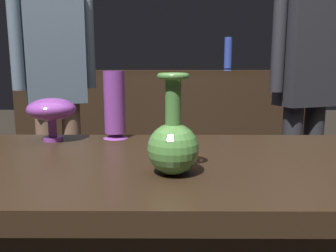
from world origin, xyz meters
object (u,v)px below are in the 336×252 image
at_px(vase_tall_behind, 115,106).
at_px(shelf_vase_far_right, 286,58).
at_px(vase_centerpiece, 173,143).
at_px(shelf_vase_right, 228,54).
at_px(visitor_near_right, 307,77).
at_px(vase_left_accent, 51,110).
at_px(visitor_near_left, 56,75).

bearing_deg(vase_tall_behind, shelf_vase_far_right, 58.52).
height_order(vase_centerpiece, shelf_vase_right, shelf_vase_right).
xyz_separation_m(vase_tall_behind, visitor_near_right, (0.94, 0.79, 0.07)).
distance_m(vase_centerpiece, vase_left_accent, 0.52).
height_order(shelf_vase_right, visitor_near_right, visitor_near_right).
bearing_deg(vase_centerpiece, vase_tall_behind, 116.44).
xyz_separation_m(shelf_vase_right, visitor_near_left, (-1.17, -1.04, -0.15)).
bearing_deg(visitor_near_right, vase_tall_behind, 20.40).
distance_m(vase_tall_behind, visitor_near_left, 1.00).
relative_size(vase_tall_behind, shelf_vase_right, 0.79).
relative_size(visitor_near_right, visitor_near_left, 1.00).
bearing_deg(visitor_near_left, shelf_vase_right, -165.12).
bearing_deg(visitor_near_left, visitor_near_right, 149.75).
height_order(vase_centerpiece, vase_left_accent, vase_centerpiece).
xyz_separation_m(vase_tall_behind, shelf_vase_far_right, (1.21, 1.97, 0.19)).
relative_size(vase_tall_behind, visitor_near_left, 0.13).
bearing_deg(vase_left_accent, visitor_near_right, 36.24).
distance_m(vase_tall_behind, shelf_vase_right, 2.05).
bearing_deg(vase_tall_behind, visitor_near_right, 40.14).
bearing_deg(shelf_vase_far_right, vase_centerpiece, -113.34).
distance_m(vase_centerpiece, visitor_near_left, 1.43).
relative_size(vase_centerpiece, visitor_near_right, 0.14).
bearing_deg(vase_left_accent, shelf_vase_right, 65.73).
height_order(vase_centerpiece, vase_tall_behind, vase_centerpiece).
relative_size(shelf_vase_far_right, visitor_near_left, 0.11).
bearing_deg(vase_left_accent, shelf_vase_far_right, 55.09).
distance_m(shelf_vase_right, visitor_near_right, 1.17).
height_order(vase_tall_behind, visitor_near_left, visitor_near_left).
distance_m(vase_left_accent, visitor_near_left, 0.97).
bearing_deg(vase_tall_behind, visitor_near_left, 118.69).
height_order(vase_tall_behind, shelf_vase_far_right, shelf_vase_far_right).
relative_size(vase_left_accent, visitor_near_left, 0.09).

